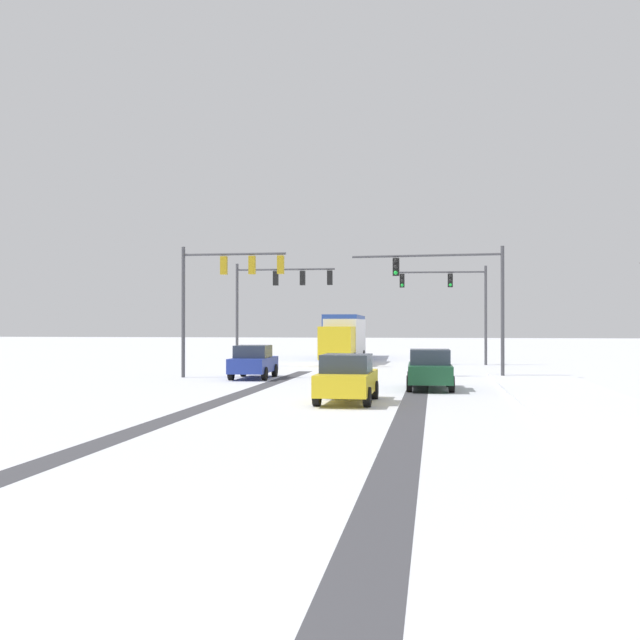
{
  "coord_description": "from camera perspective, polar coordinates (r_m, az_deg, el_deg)",
  "views": [
    {
      "loc": [
        4.54,
        -5.58,
        2.57
      ],
      "look_at": [
        0.0,
        23.27,
        2.8
      ],
      "focal_mm": 41.01,
      "sensor_mm": 36.0,
      "label": 1
    }
  ],
  "objects": [
    {
      "name": "box_truck_delivery",
      "position": [
        49.27,
        1.83,
        -1.54
      ],
      "size": [
        2.44,
        7.45,
        3.02
      ],
      "color": "yellow",
      "rests_on": "ground"
    },
    {
      "name": "wheel_track_right_lane",
      "position": [
        22.36,
        7.15,
        -7.04
      ],
      "size": [
        0.87,
        36.57,
        0.01
      ],
      "primitive_type": "cube",
      "color": "#424247",
      "rests_on": "ground"
    },
    {
      "name": "traffic_signal_near_right",
      "position": [
        37.01,
        10.69,
        2.57
      ],
      "size": [
        7.57,
        0.59,
        6.5
      ],
      "color": "#47474C",
      "rests_on": "ground"
    },
    {
      "name": "bus_oncoming",
      "position": [
        57.28,
        1.99,
        -1.03
      ],
      "size": [
        3.01,
        11.09,
        3.38
      ],
      "color": "#284793",
      "rests_on": "ground"
    },
    {
      "name": "traffic_signal_near_left",
      "position": [
        36.42,
        -7.51,
        3.01
      ],
      "size": [
        5.29,
        0.4,
        6.5
      ],
      "color": "#47474C",
      "rests_on": "ground"
    },
    {
      "name": "car_yellow_cab_third",
      "position": [
        24.47,
        2.12,
        -4.56
      ],
      "size": [
        1.87,
        4.12,
        1.62
      ],
      "color": "yellow",
      "rests_on": "ground"
    },
    {
      "name": "traffic_signal_far_right",
      "position": [
        48.77,
        10.48,
        1.98
      ],
      "size": [
        5.81,
        0.64,
        6.5
      ],
      "color": "#47474C",
      "rests_on": "ground"
    },
    {
      "name": "wheel_track_left_lane",
      "position": [
        23.48,
        -9.04,
        -6.72
      ],
      "size": [
        0.79,
        36.57,
        0.01
      ],
      "primitive_type": "cube",
      "color": "#424247",
      "rests_on": "ground"
    },
    {
      "name": "traffic_signal_far_left",
      "position": [
        45.97,
        -3.45,
        2.33
      ],
      "size": [
        6.34,
        0.38,
        6.5
      ],
      "color": "#47474C",
      "rests_on": "ground"
    },
    {
      "name": "car_blue_lead",
      "position": [
        35.77,
        -5.22,
        -3.26
      ],
      "size": [
        1.93,
        4.15,
        1.62
      ],
      "color": "#233899",
      "rests_on": "ground"
    },
    {
      "name": "car_dark_green_second",
      "position": [
        29.79,
        8.57,
        -3.82
      ],
      "size": [
        1.91,
        4.14,
        1.62
      ],
      "color": "#194C2D",
      "rests_on": "ground"
    },
    {
      "name": "sidewalk_kerb_right",
      "position": [
        21.22,
        21.84,
        -7.21
      ],
      "size": [
        4.0,
        36.57,
        0.12
      ],
      "primitive_type": "cube",
      "color": "white",
      "rests_on": "ground"
    }
  ]
}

